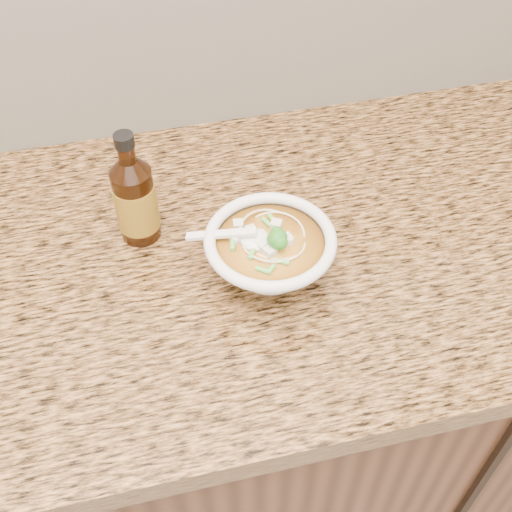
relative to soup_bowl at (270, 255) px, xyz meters
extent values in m
cube|color=beige|center=(-0.21, 0.39, 0.21)|extent=(4.00, 0.02, 0.50)
cube|color=#311B0E|center=(-0.21, 0.07, -0.51)|extent=(4.00, 0.65, 0.86)
cube|color=#A5703C|center=(-0.21, 0.07, -0.06)|extent=(4.00, 0.68, 0.04)
cylinder|color=white|center=(0.00, 0.00, -0.04)|extent=(0.08, 0.08, 0.01)
torus|color=white|center=(0.00, 0.00, 0.03)|extent=(0.18, 0.18, 0.02)
torus|color=beige|center=(-0.01, 0.00, 0.03)|extent=(0.09, 0.09, 0.00)
torus|color=beige|center=(0.00, -0.01, 0.02)|extent=(0.11, 0.11, 0.00)
torus|color=beige|center=(0.00, -0.01, 0.02)|extent=(0.07, 0.07, 0.00)
torus|color=beige|center=(0.01, 0.02, 0.02)|extent=(0.07, 0.07, 0.00)
torus|color=beige|center=(0.01, 0.01, 0.02)|extent=(0.12, 0.12, 0.00)
torus|color=beige|center=(0.01, 0.00, 0.02)|extent=(0.06, 0.06, 0.00)
torus|color=beige|center=(0.00, -0.01, 0.02)|extent=(0.05, 0.05, 0.00)
torus|color=beige|center=(0.00, 0.01, 0.02)|extent=(0.10, 0.10, 0.00)
cube|color=silver|center=(-0.01, -0.01, 0.03)|extent=(0.02, 0.02, 0.01)
cube|color=silver|center=(0.01, 0.03, 0.03)|extent=(0.02, 0.02, 0.01)
cube|color=silver|center=(0.02, 0.00, 0.03)|extent=(0.02, 0.02, 0.02)
cube|color=silver|center=(0.00, -0.02, 0.03)|extent=(0.02, 0.02, 0.01)
cube|color=silver|center=(-0.01, 0.03, 0.03)|extent=(0.02, 0.02, 0.01)
cube|color=silver|center=(0.03, 0.02, 0.03)|extent=(0.02, 0.02, 0.01)
cube|color=silver|center=(-0.02, 0.03, 0.03)|extent=(0.02, 0.02, 0.01)
cube|color=silver|center=(-0.04, 0.01, 0.03)|extent=(0.01, 0.01, 0.01)
cube|color=silver|center=(0.01, 0.02, 0.03)|extent=(0.02, 0.02, 0.02)
ellipsoid|color=#196014|center=(0.00, -0.01, 0.04)|extent=(0.03, 0.03, 0.03)
cylinder|color=#60C84D|center=(0.05, 0.00, 0.03)|extent=(0.02, 0.02, 0.01)
cylinder|color=#60C84D|center=(-0.01, 0.04, 0.03)|extent=(0.01, 0.02, 0.01)
cylinder|color=#60C84D|center=(-0.01, -0.04, 0.03)|extent=(0.02, 0.01, 0.01)
cylinder|color=#60C84D|center=(-0.02, -0.03, 0.03)|extent=(0.02, 0.01, 0.01)
cylinder|color=#60C84D|center=(0.01, 0.04, 0.03)|extent=(0.02, 0.02, 0.01)
cylinder|color=#60C84D|center=(0.00, -0.05, 0.03)|extent=(0.01, 0.02, 0.01)
cylinder|color=#60C84D|center=(0.03, 0.01, 0.03)|extent=(0.02, 0.02, 0.01)
ellipsoid|color=white|center=(-0.02, 0.01, 0.03)|extent=(0.04, 0.04, 0.02)
cube|color=white|center=(-0.06, 0.02, 0.04)|extent=(0.10, 0.04, 0.03)
cylinder|color=#361807|center=(-0.17, 0.13, 0.02)|extent=(0.07, 0.07, 0.12)
cylinder|color=#361807|center=(-0.17, 0.13, 0.11)|extent=(0.03, 0.03, 0.03)
cylinder|color=black|center=(-0.17, 0.13, 0.14)|extent=(0.03, 0.03, 0.02)
cylinder|color=red|center=(-0.17, 0.13, 0.02)|extent=(0.08, 0.08, 0.08)
camera|label=1|loc=(-0.16, -0.57, 0.67)|focal=45.00mm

